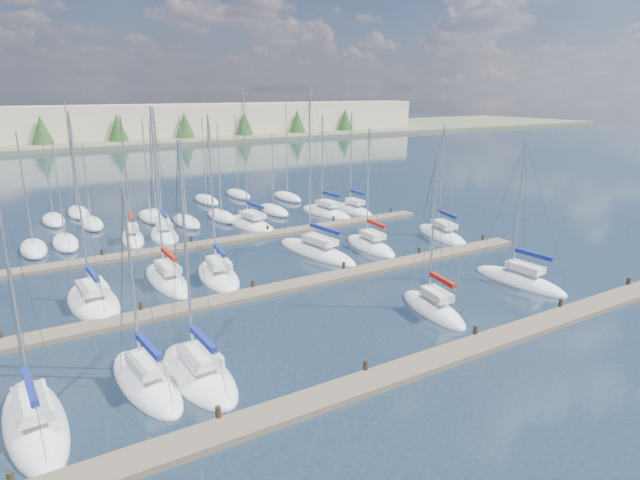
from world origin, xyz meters
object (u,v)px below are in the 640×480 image
sailboat_a (35,422)px  sailboat_f (519,281)px  sailboat_c (199,373)px  sailboat_r (353,210)px  sailboat_p (251,224)px  sailboat_n (133,238)px  sailboat_q (326,212)px  sailboat_j (218,275)px  sailboat_i (167,280)px  sailboat_l (370,246)px  sailboat_h (93,301)px  sailboat_m (441,235)px  sailboat_d (433,309)px  sailboat_k (316,251)px  sailboat_b (146,382)px  sailboat_o (164,235)px

sailboat_a → sailboat_f: bearing=-0.9°
sailboat_c → sailboat_r: (28.62, 27.35, 0.01)m
sailboat_p → sailboat_n: size_ratio=1.19×
sailboat_q → sailboat_j: 23.83m
sailboat_i → sailboat_l: bearing=-2.1°
sailboat_l → sailboat_h: sailboat_h is taller
sailboat_h → sailboat_m: (32.82, 0.42, -0.00)m
sailboat_n → sailboat_c: (-3.02, -28.26, -0.02)m
sailboat_c → sailboat_r: bearing=41.6°
sailboat_p → sailboat_h: bearing=-145.5°
sailboat_h → sailboat_m: sailboat_h is taller
sailboat_l → sailboat_m: 8.45m
sailboat_f → sailboat_l: bearing=103.0°
sailboat_n → sailboat_j: 14.93m
sailboat_d → sailboat_c: (-16.12, 0.02, -0.01)m
sailboat_p → sailboat_m: 20.10m
sailboat_k → sailboat_d: bearing=-98.0°
sailboat_f → sailboat_r: size_ratio=0.92×
sailboat_k → sailboat_q: bearing=47.1°
sailboat_h → sailboat_r: bearing=22.2°
sailboat_i → sailboat_h: 5.79m
sailboat_a → sailboat_b: bearing=7.8°
sailboat_p → sailboat_h: 23.12m
sailboat_d → sailboat_q: size_ratio=0.93×
sailboat_d → sailboat_r: size_ratio=0.91×
sailboat_a → sailboat_j: (13.84, 14.02, 0.00)m
sailboat_r → sailboat_b: bearing=-138.8°
sailboat_r → sailboat_m: bearing=-84.5°
sailboat_f → sailboat_c: (-25.52, -0.64, -0.00)m
sailboat_d → sailboat_o: bearing=119.5°
sailboat_l → sailboat_h: bearing=-172.5°
sailboat_n → sailboat_o: bearing=1.7°
sailboat_f → sailboat_p: (-10.31, 26.76, -0.00)m
sailboat_f → sailboat_c: size_ratio=0.90×
sailboat_i → sailboat_r: 28.94m
sailboat_n → sailboat_h: 16.26m
sailboat_a → sailboat_h: bearing=68.7°
sailboat_p → sailboat_j: bearing=-126.6°
sailboat_a → sailboat_c: size_ratio=0.95×
sailboat_b → sailboat_o: size_ratio=0.81×
sailboat_k → sailboat_c: sailboat_k is taller
sailboat_n → sailboat_j: (3.27, -14.57, -0.02)m
sailboat_j → sailboat_o: bearing=98.9°
sailboat_k → sailboat_c: 22.23m
sailboat_n → sailboat_k: sailboat_k is taller
sailboat_i → sailboat_r: size_ratio=1.12×
sailboat_f → sailboat_r: (3.10, 26.71, 0.01)m
sailboat_m → sailboat_j: bearing=-166.8°
sailboat_b → sailboat_d: bearing=-7.2°
sailboat_a → sailboat_q: sailboat_q is taller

